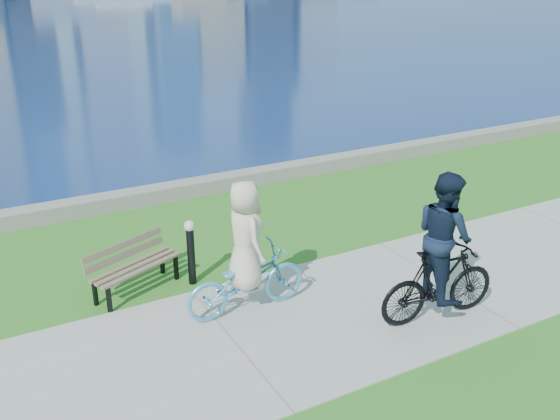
# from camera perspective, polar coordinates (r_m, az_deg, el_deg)

# --- Properties ---
(ground) EXTENTS (320.00, 320.00, 0.00)m
(ground) POSITION_cam_1_polar(r_m,az_deg,el_deg) (11.44, 14.48, -6.35)
(ground) COLOR #235F19
(ground) RESTS_ON ground
(concrete_path) EXTENTS (80.00, 3.50, 0.02)m
(concrete_path) POSITION_cam_1_polar(r_m,az_deg,el_deg) (11.44, 14.48, -6.30)
(concrete_path) COLOR gray
(concrete_path) RESTS_ON ground
(seawall) EXTENTS (90.00, 0.50, 0.35)m
(seawall) POSITION_cam_1_polar(r_m,az_deg,el_deg) (16.01, -0.49, 3.38)
(seawall) COLOR slate
(seawall) RESTS_ON ground
(park_bench) EXTENTS (1.73, 1.15, 0.85)m
(park_bench) POSITION_cam_1_polar(r_m,az_deg,el_deg) (10.87, -13.36, -4.73)
(park_bench) COLOR black
(park_bench) RESTS_ON ground
(bollard_lamp) EXTENTS (0.19, 0.19, 1.19)m
(bollard_lamp) POSITION_cam_1_polar(r_m,az_deg,el_deg) (10.84, -8.17, -3.46)
(bollard_lamp) COLOR black
(bollard_lamp) RESTS_ON ground
(cyclist_woman) EXTENTS (0.71, 2.04, 2.21)m
(cyclist_woman) POSITION_cam_1_polar(r_m,az_deg,el_deg) (9.84, -3.15, -5.00)
(cyclist_woman) COLOR #58AAD7
(cyclist_woman) RESTS_ON ground
(cyclist_man) EXTENTS (0.85, 2.08, 2.43)m
(cyclist_man) POSITION_cam_1_polar(r_m,az_deg,el_deg) (9.84, 14.53, -4.45)
(cyclist_man) COLOR black
(cyclist_man) RESTS_ON ground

